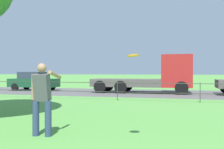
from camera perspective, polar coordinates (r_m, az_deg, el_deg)
The scene contains 6 objects.
street_strip at distance 19.50m, azimuth 11.02°, elevation -3.97°, with size 80.00×7.50×0.01m, color #565454.
park_fence at distance 14.10m, azimuth 9.65°, elevation -2.98°, with size 29.99×0.04×1.00m.
person_thrower at distance 6.63m, azimuth -14.74°, elevation -4.63°, with size 0.51×0.79×1.75m.
frisbee at distance 5.76m, azimuth 4.48°, elevation 4.05°, with size 0.37×0.37×0.05m.
car_dark_green_far_left at distance 23.06m, azimuth -16.47°, elevation -1.35°, with size 4.04×1.89×1.54m.
flatbed_truck_center at distance 19.72m, azimuth 9.50°, elevation -0.38°, with size 7.32×2.47×2.75m.
Camera 1 is at (1.22, -1.05, 1.54)m, focal length 42.68 mm.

